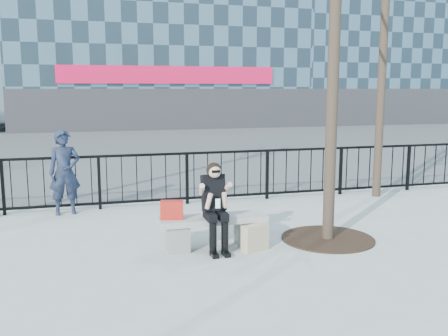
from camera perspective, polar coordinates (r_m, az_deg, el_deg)
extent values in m
plane|color=#9C9D97|center=(7.80, -1.28, -9.04)|extent=(120.00, 120.00, 0.00)
cube|color=#474747|center=(22.39, -10.78, 2.72)|extent=(60.00, 23.00, 0.01)
cube|color=black|center=(10.43, -5.36, 1.64)|extent=(14.00, 0.05, 0.05)
cube|color=black|center=(10.60, -5.28, -3.51)|extent=(14.00, 0.05, 0.05)
cube|color=#2D2D30|center=(29.56, -6.17, 6.66)|extent=(18.00, 0.08, 2.40)
cube|color=#C30D38|center=(29.49, -6.22, 10.54)|extent=(12.60, 0.12, 1.00)
cube|color=#2D2D30|center=(36.43, 21.43, 6.54)|extent=(16.00, 0.08, 2.40)
cylinder|color=black|center=(11.70, 17.79, 13.94)|extent=(0.18, 0.18, 7.00)
cylinder|color=black|center=(8.36, 11.75, -7.90)|extent=(1.50, 1.50, 0.02)
cube|color=slate|center=(7.63, -5.33, -7.92)|extent=(0.32, 0.38, 0.40)
cube|color=slate|center=(7.88, 2.63, -7.32)|extent=(0.32, 0.38, 0.40)
cube|color=gray|center=(7.67, -1.29, -5.88)|extent=(1.65, 0.46, 0.09)
cube|color=#B21F15|center=(7.52, -5.98, -4.78)|extent=(0.36, 0.23, 0.28)
cube|color=beige|center=(7.60, 3.59, -7.96)|extent=(0.45, 0.30, 0.40)
imported|color=black|center=(10.10, -17.75, -0.48)|extent=(0.65, 0.48, 1.64)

